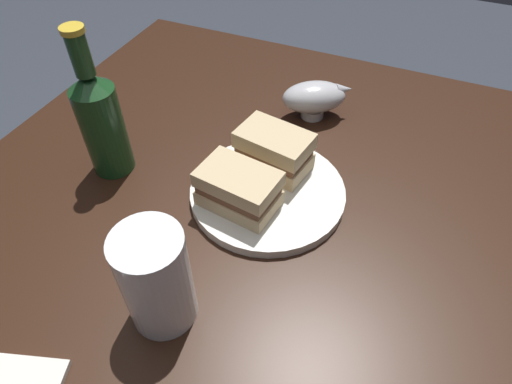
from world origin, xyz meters
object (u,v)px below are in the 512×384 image
object	(u,v)px
plate	(268,192)
cider_bottle	(101,120)
sandwich_half_left	(274,150)
pint_glass	(157,283)
sandwich_half_right	(239,189)
gravy_boat	(315,97)

from	to	relation	value
plate	cider_bottle	distance (m)	0.28
sandwich_half_left	plate	bearing A→B (deg)	11.97
sandwich_half_left	pint_glass	size ratio (longest dim) A/B	0.86
sandwich_half_right	plate	bearing A→B (deg)	147.72
sandwich_half_right	gravy_boat	xyz separation A→B (m)	(-0.28, 0.03, -0.00)
sandwich_half_right	pint_glass	world-z (taller)	pint_glass
cider_bottle	plate	bearing A→B (deg)	98.13
sandwich_half_left	gravy_boat	bearing A→B (deg)	176.32
cider_bottle	sandwich_half_right	bearing A→B (deg)	88.28
plate	cider_bottle	bearing A→B (deg)	-81.87
sandwich_half_left	sandwich_half_right	world-z (taller)	sandwich_half_left
plate	sandwich_half_left	distance (m)	0.07
plate	pint_glass	world-z (taller)	pint_glass
gravy_boat	cider_bottle	xyz separation A→B (m)	(0.27, -0.27, 0.05)
gravy_boat	cider_bottle	distance (m)	0.38
pint_glass	plate	bearing A→B (deg)	169.61
sandwich_half_left	sandwich_half_right	distance (m)	0.10
plate	pint_glass	bearing A→B (deg)	-10.39
sandwich_half_right	cider_bottle	bearing A→B (deg)	-91.72
sandwich_half_right	gravy_boat	bearing A→B (deg)	174.03
plate	pint_glass	xyz separation A→B (m)	(0.24, -0.04, 0.06)
plate	sandwich_half_left	size ratio (longest dim) A/B	1.96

